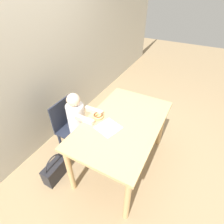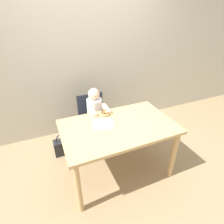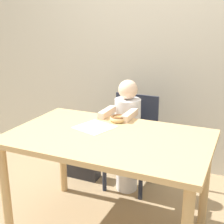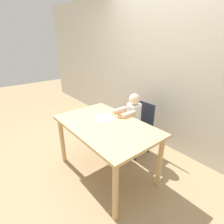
{
  "view_description": "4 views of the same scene",
  "coord_description": "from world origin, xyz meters",
  "px_view_note": "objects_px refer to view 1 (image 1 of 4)",
  "views": [
    {
      "loc": [
        -1.34,
        -0.58,
        2.01
      ],
      "look_at": [
        -0.03,
        0.12,
        0.85
      ],
      "focal_mm": 28.0,
      "sensor_mm": 36.0,
      "label": 1
    },
    {
      "loc": [
        -0.72,
        -1.5,
        1.85
      ],
      "look_at": [
        -0.03,
        0.12,
        0.85
      ],
      "focal_mm": 28.0,
      "sensor_mm": 36.0,
      "label": 2
    },
    {
      "loc": [
        0.78,
        -1.7,
        1.46
      ],
      "look_at": [
        -0.03,
        0.12,
        0.85
      ],
      "focal_mm": 50.0,
      "sensor_mm": 36.0,
      "label": 3
    },
    {
      "loc": [
        1.51,
        -1.14,
        1.69
      ],
      "look_at": [
        -0.03,
        0.12,
        0.85
      ],
      "focal_mm": 28.0,
      "sensor_mm": 36.0,
      "label": 4
    }
  ],
  "objects_px": {
    "child_figure": "(78,126)",
    "donut": "(98,116)",
    "handbag": "(56,170)",
    "chair": "(72,127)"
  },
  "relations": [
    {
      "from": "child_figure",
      "to": "donut",
      "type": "bearing_deg",
      "value": -81.64
    },
    {
      "from": "donut",
      "to": "handbag",
      "type": "relative_size",
      "value": 0.34
    },
    {
      "from": "chair",
      "to": "child_figure",
      "type": "bearing_deg",
      "value": -90.0
    },
    {
      "from": "child_figure",
      "to": "handbag",
      "type": "xyz_separation_m",
      "value": [
        -0.47,
        0.04,
        -0.37
      ]
    },
    {
      "from": "chair",
      "to": "child_figure",
      "type": "distance_m",
      "value": 0.13
    },
    {
      "from": "child_figure",
      "to": "handbag",
      "type": "height_order",
      "value": "child_figure"
    },
    {
      "from": "donut",
      "to": "handbag",
      "type": "height_order",
      "value": "donut"
    },
    {
      "from": "chair",
      "to": "child_figure",
      "type": "height_order",
      "value": "child_figure"
    },
    {
      "from": "chair",
      "to": "handbag",
      "type": "relative_size",
      "value": 2.18
    },
    {
      "from": "donut",
      "to": "child_figure",
      "type": "bearing_deg",
      "value": 98.36
    }
  ]
}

